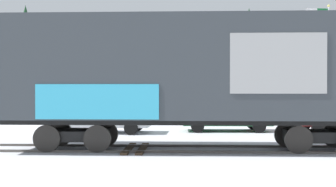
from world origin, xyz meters
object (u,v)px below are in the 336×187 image
Objects in this scene: flagpole at (324,45)px; parked_car_silver at (100,116)px; freight_car at (196,71)px; parked_car_green at (225,114)px.

flagpole is 1.57× the size of parked_car_silver.
freight_car is 3.05× the size of parked_car_green.
parked_car_silver is 6.19m from parked_car_green.
flagpole is at bearing 52.17° from freight_car.
freight_car is at bearing -54.08° from parked_car_silver.
freight_car is 6.87m from parked_car_green.
flagpole reaches higher than parked_car_green.
freight_car is at bearing -108.05° from parked_car_green.
parked_car_green reaches higher than parked_car_silver.
flagpole is 10.53m from parked_car_green.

